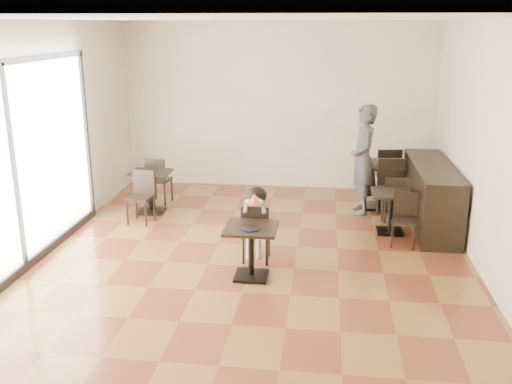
% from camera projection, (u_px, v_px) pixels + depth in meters
% --- Properties ---
extents(floor, '(6.00, 8.00, 0.01)m').
position_uv_depth(floor, '(251.00, 266.00, 7.69)').
color(floor, brown).
rests_on(floor, ground).
extents(ceiling, '(6.00, 8.00, 0.01)m').
position_uv_depth(ceiling, '(250.00, 19.00, 6.77)').
color(ceiling, white).
rests_on(ceiling, floor).
extents(wall_back, '(6.00, 0.01, 3.20)m').
position_uv_depth(wall_back, '(278.00, 106.00, 11.04)').
color(wall_back, silver).
rests_on(wall_back, floor).
extents(wall_front, '(6.00, 0.01, 3.20)m').
position_uv_depth(wall_front, '(162.00, 292.00, 3.43)').
color(wall_front, silver).
rests_on(wall_front, floor).
extents(wall_left, '(0.01, 8.00, 3.20)m').
position_uv_depth(wall_left, '(27.00, 144.00, 7.58)').
color(wall_left, silver).
rests_on(wall_left, floor).
extents(wall_right, '(0.01, 8.00, 3.20)m').
position_uv_depth(wall_right, '(496.00, 157.00, 6.88)').
color(wall_right, silver).
rests_on(wall_right, floor).
extents(storefront_window, '(0.04, 4.50, 2.60)m').
position_uv_depth(storefront_window, '(11.00, 168.00, 7.16)').
color(storefront_window, white).
rests_on(storefront_window, floor).
extents(child_table, '(0.66, 0.66, 0.69)m').
position_uv_depth(child_table, '(251.00, 252.00, 7.27)').
color(child_table, black).
rests_on(child_table, floor).
extents(child_chair, '(0.37, 0.37, 0.83)m').
position_uv_depth(child_chair, '(256.00, 232.00, 7.77)').
color(child_chair, black).
rests_on(child_chair, floor).
extents(child, '(0.37, 0.52, 1.05)m').
position_uv_depth(child, '(256.00, 224.00, 7.74)').
color(child, slate).
rests_on(child, child_chair).
extents(plate, '(0.23, 0.23, 0.01)m').
position_uv_depth(plate, '(250.00, 229.00, 7.07)').
color(plate, black).
rests_on(plate, child_table).
extents(pizza_slice, '(0.24, 0.19, 0.06)m').
position_uv_depth(pizza_slice, '(255.00, 202.00, 7.45)').
color(pizza_slice, '#E7C377').
rests_on(pizza_slice, child).
extents(adult_patron, '(0.53, 0.73, 1.86)m').
position_uv_depth(adult_patron, '(363.00, 160.00, 9.64)').
color(adult_patron, '#3F3E43').
rests_on(adult_patron, floor).
extents(cafe_table_mid, '(0.72, 0.72, 0.66)m').
position_uv_depth(cafe_table_mid, '(391.00, 212.00, 8.85)').
color(cafe_table_mid, black).
rests_on(cafe_table_mid, floor).
extents(cafe_table_left, '(0.75, 0.75, 0.71)m').
position_uv_depth(cafe_table_left, '(150.00, 192.00, 9.80)').
color(cafe_table_left, black).
rests_on(cafe_table_left, floor).
extents(cafe_table_back, '(0.86, 0.86, 0.81)m').
position_uv_depth(cafe_table_back, '(379.00, 185.00, 10.04)').
color(cafe_table_back, black).
rests_on(cafe_table_back, floor).
extents(chair_mid_a, '(0.41, 0.41, 0.79)m').
position_uv_depth(chair_mid_a, '(396.00, 198.00, 9.34)').
color(chair_mid_a, black).
rests_on(chair_mid_a, floor).
extents(chair_mid_b, '(0.41, 0.41, 0.79)m').
position_uv_depth(chair_mid_b, '(404.00, 220.00, 8.29)').
color(chair_mid_b, black).
rests_on(chair_mid_b, floor).
extents(chair_left_a, '(0.43, 0.43, 0.86)m').
position_uv_depth(chair_left_a, '(159.00, 180.00, 10.30)').
color(chair_left_a, black).
rests_on(chair_left_a, floor).
extents(chair_left_b, '(0.43, 0.43, 0.86)m').
position_uv_depth(chair_left_b, '(140.00, 198.00, 9.26)').
color(chair_left_b, black).
rests_on(chair_left_b, floor).
extents(chair_back_a, '(0.49, 0.49, 0.98)m').
position_uv_depth(chair_back_a, '(386.00, 173.00, 10.52)').
color(chair_back_a, black).
rests_on(chair_back_a, floor).
extents(chair_back_b, '(0.49, 0.49, 0.98)m').
position_uv_depth(chair_back_b, '(392.00, 190.00, 9.47)').
color(chair_back_b, black).
rests_on(chair_back_b, floor).
extents(service_counter, '(0.60, 2.40, 1.00)m').
position_uv_depth(service_counter, '(431.00, 195.00, 9.13)').
color(service_counter, black).
rests_on(service_counter, floor).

